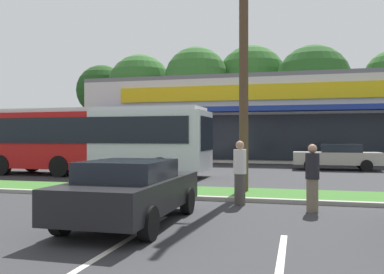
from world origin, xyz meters
TOP-DOWN VIEW (x-y plane):
  - grass_median at (0.00, 14.00)m, footprint 56.00×2.20m
  - curb_lip at (0.00, 12.78)m, footprint 56.00×0.24m
  - parking_stripe_2 at (2.73, 7.66)m, footprint 0.12×4.80m
  - storefront_building at (5.38, 35.10)m, footprint 31.77×11.53m
  - tree_far_left at (-17.47, 47.03)m, footprint 6.17×6.17m
  - tree_left at (-11.94, 45.63)m, footprint 7.42×7.42m
  - tree_mid_left at (-4.79, 43.88)m, footprint 6.88×6.88m
  - tree_mid at (0.85, 46.59)m, footprint 7.75×7.75m
  - tree_mid_right at (7.24, 43.13)m, footprint 7.36×7.36m
  - utility_pole at (3.89, 14.26)m, footprint 3.02×2.40m
  - city_bus at (-4.12, 19.09)m, footprint 11.88×2.84m
  - car_1 at (7.92, 25.46)m, footprint 4.73×1.90m
  - car_3 at (2.25, 9.14)m, footprint 1.99×4.40m
  - pedestrian_by_pole at (6.11, 11.60)m, footprint 0.34×0.34m
  - pedestrian_mid at (4.20, 12.20)m, footprint 0.36×0.36m

SIDE VIEW (x-z plane):
  - parking_stripe_2 at x=2.73m, z-range 0.00..0.01m
  - grass_median at x=0.00m, z-range 0.00..0.12m
  - curb_lip at x=0.00m, z-range 0.00..0.12m
  - car_3 at x=2.25m, z-range 0.04..1.42m
  - car_1 at x=7.92m, z-range 0.03..1.49m
  - pedestrian_by_pole at x=6.11m, z-range 0.00..1.71m
  - pedestrian_mid at x=4.20m, z-range 0.00..1.78m
  - city_bus at x=-4.12m, z-range 0.14..3.39m
  - storefront_building at x=5.38m, z-range 0.00..6.43m
  - utility_pole at x=3.89m, z-range 0.34..9.84m
  - tree_mid_right at x=7.24m, z-range 1.75..12.63m
  - tree_far_left at x=-17.47m, z-range 2.21..12.84m
  - tree_left at x=-11.94m, z-range 1.96..13.32m
  - tree_mid at x=0.85m, z-range 2.08..14.01m
  - tree_mid_left at x=-4.79m, z-range 2.30..13.80m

